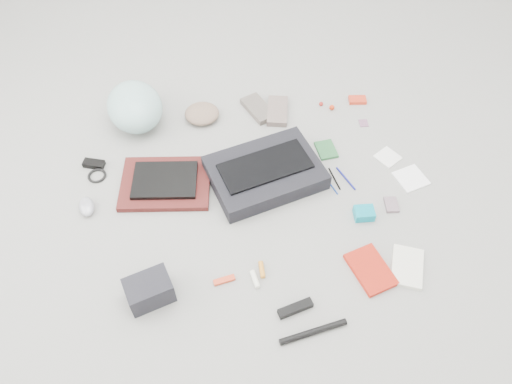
{
  "coord_description": "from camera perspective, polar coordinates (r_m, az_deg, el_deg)",
  "views": [
    {
      "loc": [
        -0.17,
        -1.36,
        1.82
      ],
      "look_at": [
        0.0,
        0.0,
        0.05
      ],
      "focal_mm": 35.0,
      "sensor_mm": 36.0,
      "label": 1
    }
  ],
  "objects": [
    {
      "name": "stamp_sheet",
      "position": [
        2.66,
        12.19,
        7.71
      ],
      "size": [
        0.05,
        0.06,
        0.0
      ],
      "primitive_type": "cube",
      "rotation": [
        0.0,
        0.0,
        -0.06
      ],
      "color": "#885775",
      "rests_on": "ground_plane"
    },
    {
      "name": "laptop",
      "position": [
        2.34,
        -10.38,
        1.35
      ],
      "size": [
        0.31,
        0.24,
        0.02
      ],
      "primitive_type": "cube",
      "rotation": [
        0.0,
        0.0,
        -0.1
      ],
      "color": "black",
      "rests_on": "laptop_sleeve"
    },
    {
      "name": "pen_blue",
      "position": [
        2.35,
        8.56,
        0.81
      ],
      "size": [
        0.05,
        0.12,
        0.01
      ],
      "primitive_type": "cylinder",
      "rotation": [
        1.57,
        0.0,
        0.33
      ],
      "color": "navy",
      "rests_on": "ground_plane"
    },
    {
      "name": "lollipop_b",
      "position": [
        2.7,
        8.66,
        9.53
      ],
      "size": [
        0.03,
        0.03,
        0.03
      ],
      "primitive_type": "sphere",
      "rotation": [
        0.0,
        0.0,
        0.05
      ],
      "color": "red",
      "rests_on": "ground_plane"
    },
    {
      "name": "toiletry_tube_orange",
      "position": [
        2.07,
        0.67,
        -8.86
      ],
      "size": [
        0.02,
        0.07,
        0.02
      ],
      "primitive_type": "cylinder",
      "rotation": [
        1.57,
        0.0,
        0.0
      ],
      "color": "orange",
      "rests_on": "ground_plane"
    },
    {
      "name": "book_white",
      "position": [
        2.17,
        16.89,
        -8.19
      ],
      "size": [
        0.18,
        0.22,
        0.02
      ],
      "primitive_type": "cube",
      "rotation": [
        0.0,
        0.0,
        -0.37
      ],
      "color": "silver",
      "rests_on": "ground_plane"
    },
    {
      "name": "laptop_sleeve",
      "position": [
        2.35,
        -10.3,
        0.98
      ],
      "size": [
        0.44,
        0.35,
        0.03
      ],
      "primitive_type": "cube",
      "rotation": [
        0.0,
        0.0,
        -0.1
      ],
      "color": "#511A17",
      "rests_on": "ground_plane"
    },
    {
      "name": "cable_coil",
      "position": [
        2.47,
        -17.72,
        1.78
      ],
      "size": [
        0.11,
        0.11,
        0.01
      ],
      "primitive_type": "torus",
      "rotation": [
        0.0,
        0.0,
        0.22
      ],
      "color": "black",
      "rests_on": "ground_plane"
    },
    {
      "name": "ground_plane",
      "position": [
        2.28,
        0.0,
        -0.77
      ],
      "size": [
        4.0,
        4.0,
        0.0
      ],
      "primitive_type": "plane",
      "color": "gray"
    },
    {
      "name": "mitten_right",
      "position": [
        2.65,
        2.47,
        9.24
      ],
      "size": [
        0.14,
        0.22,
        0.03
      ],
      "primitive_type": "cube",
      "rotation": [
        0.0,
        0.0,
        -0.19
      ],
      "color": "#79665E",
      "rests_on": "ground_plane"
    },
    {
      "name": "messenger_bag",
      "position": [
        2.32,
        1.05,
        2.23
      ],
      "size": [
        0.58,
        0.48,
        0.08
      ],
      "primitive_type": "cube",
      "rotation": [
        0.0,
        0.0,
        0.29
      ],
      "color": "black",
      "rests_on": "ground_plane"
    },
    {
      "name": "mitten_left",
      "position": [
        2.66,
        0.25,
        9.5
      ],
      "size": [
        0.18,
        0.23,
        0.03
      ],
      "primitive_type": "cube",
      "rotation": [
        0.0,
        0.0,
        0.43
      ],
      "color": "#615850",
      "rests_on": "ground_plane"
    },
    {
      "name": "bag_flap",
      "position": [
        2.29,
        1.07,
        2.99
      ],
      "size": [
        0.45,
        0.3,
        0.01
      ],
      "primitive_type": "cube",
      "rotation": [
        0.0,
        0.0,
        0.29
      ],
      "color": "black",
      "rests_on": "messenger_bag"
    },
    {
      "name": "pen_black",
      "position": [
        2.38,
        8.95,
        1.52
      ],
      "size": [
        0.03,
        0.13,
        0.01
      ],
      "primitive_type": "cylinder",
      "rotation": [
        1.57,
        0.0,
        0.18
      ],
      "color": "black",
      "rests_on": "ground_plane"
    },
    {
      "name": "toiletry_tube_white",
      "position": [
        2.05,
        -0.13,
        -9.94
      ],
      "size": [
        0.04,
        0.08,
        0.02
      ],
      "primitive_type": "cylinder",
      "rotation": [
        1.57,
        0.0,
        0.2
      ],
      "color": "white",
      "rests_on": "ground_plane"
    },
    {
      "name": "notepad",
      "position": [
        2.49,
        8.03,
        4.8
      ],
      "size": [
        0.1,
        0.13,
        0.01
      ],
      "primitive_type": "cube",
      "rotation": [
        0.0,
        0.0,
        0.13
      ],
      "color": "#255B2F",
      "rests_on": "ground_plane"
    },
    {
      "name": "altoids_tin",
      "position": [
        2.77,
        11.51,
        10.27
      ],
      "size": [
        0.1,
        0.07,
        0.02
      ],
      "primitive_type": "cube",
      "rotation": [
        0.0,
        0.0,
        -0.1
      ],
      "color": "red",
      "rests_on": "ground_plane"
    },
    {
      "name": "multitool",
      "position": [
        2.05,
        -3.66,
        -10.02
      ],
      "size": [
        0.09,
        0.04,
        0.01
      ],
      "primitive_type": "cube",
      "rotation": [
        0.0,
        0.0,
        0.21
      ],
      "color": "red",
      "rests_on": "ground_plane"
    },
    {
      "name": "lollipop_a",
      "position": [
        2.71,
        7.44,
        9.95
      ],
      "size": [
        0.03,
        0.03,
        0.02
      ],
      "primitive_type": "sphere",
      "rotation": [
        0.0,
        0.0,
        0.39
      ],
      "color": "maroon",
      "rests_on": "ground_plane"
    },
    {
      "name": "bike_pump",
      "position": [
        1.96,
        6.56,
        -15.59
      ],
      "size": [
        0.27,
        0.08,
        0.02
      ],
      "primitive_type": "cylinder",
      "rotation": [
        0.0,
        1.57,
        0.19
      ],
      "color": "black",
      "rests_on": "ground_plane"
    },
    {
      "name": "accordion_wallet",
      "position": [
        2.25,
        12.25,
        -2.39
      ],
      "size": [
        0.09,
        0.07,
        0.04
      ],
      "primitive_type": "cube",
      "rotation": [
        0.0,
        0.0,
        -0.04
      ],
      "color": "#0890A8",
      "rests_on": "ground_plane"
    },
    {
      "name": "book_red",
      "position": [
        2.12,
        12.96,
        -8.65
      ],
      "size": [
        0.19,
        0.24,
        0.02
      ],
      "primitive_type": "cube",
      "rotation": [
        0.0,
        0.0,
        0.31
      ],
      "color": "red",
      "rests_on": "ground_plane"
    },
    {
      "name": "beanie",
      "position": [
        2.62,
        -6.2,
        8.91
      ],
      "size": [
        0.2,
        0.19,
        0.06
      ],
      "primitive_type": "ellipsoid",
      "rotation": [
        0.0,
        0.0,
        -0.12
      ],
      "color": "#876B58",
      "rests_on": "ground_plane"
    },
    {
      "name": "napkin_bottom",
      "position": [
        2.46,
        17.29,
        1.5
      ],
      "size": [
        0.17,
        0.17,
        0.01
      ],
      "primitive_type": "cube",
      "rotation": [
        0.0,
        0.0,
        0.3
      ],
      "color": "white",
      "rests_on": "ground_plane"
    },
    {
      "name": "card_deck",
      "position": [
        2.33,
        15.21,
        -1.41
      ],
      "size": [
        0.06,
        0.09,
        0.02
      ],
      "primitive_type": "cube",
      "rotation": [
        0.0,
        0.0,
        -0.09
      ],
      "color": "gray",
      "rests_on": "ground_plane"
    },
    {
      "name": "lollipop_c",
      "position": [
        2.7,
        8.65,
        9.55
      ],
      "size": [
        0.03,
        0.03,
        0.03
      ],
      "primitive_type": "sphere",
      "rotation": [
        0.0,
        0.0,
        0.17
      ],
      "color": "red",
      "rests_on": "ground_plane"
    },
    {
      "name": "bike_helmet",
      "position": [
        2.61,
        -13.69,
        9.45
      ],
      "size": [
        0.35,
        0.4,
        0.21
      ],
      "primitive_type": "ellipsoid",
      "rotation": [
        0.0,
        0.0,
        0.26
      ],
      "color": "#9DCECA",
      "rests_on": "ground_plane"
    },
    {
      "name": "napkin_top",
      "position": [
        2.52,
        14.82,
        3.87
      ],
      "size": [
        0.14,
        0.14,
        0.01
      ],
      "primitive_type": "cube",
      "rotation": [
        0.0,
        0.0,
        0.58
      ],
      "color": "white",
      "rests_on": "ground_plane"
    },
    {
      "name": "camera_bag",
      "position": [
        2.02,
        -12.1,
        -10.92
      ],
      "size": [
        0.2,
        0.17,
        0.11
      ],
      "primitive_type": "cube",
      "rotation": [
        0.0,
        0.0,
        0.32
      ],
      "color": "black",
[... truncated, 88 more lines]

